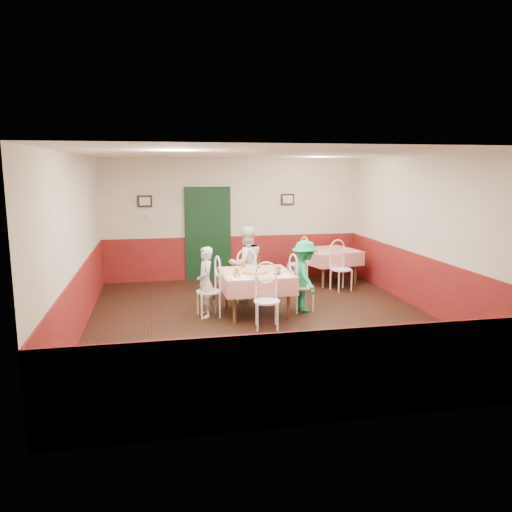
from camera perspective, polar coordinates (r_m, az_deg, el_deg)
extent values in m
plane|color=black|center=(8.59, 1.08, -7.45)|extent=(7.00, 7.00, 0.00)
plane|color=white|center=(8.19, 1.14, 11.57)|extent=(7.00, 7.00, 0.00)
cube|color=beige|center=(11.69, -2.63, 4.22)|extent=(6.00, 0.10, 2.80)
cube|color=beige|center=(4.98, 9.92, -3.81)|extent=(6.00, 0.10, 2.80)
cube|color=beige|center=(8.17, -19.90, 1.13)|extent=(0.10, 7.00, 2.80)
cube|color=beige|center=(9.39, 19.30, 2.25)|extent=(0.10, 7.00, 2.80)
cube|color=maroon|center=(11.80, -2.58, -0.14)|extent=(6.00, 0.03, 1.00)
cube|color=maroon|center=(5.27, 9.55, -13.32)|extent=(6.00, 0.03, 1.00)
cube|color=maroon|center=(8.35, -19.43, -4.98)|extent=(0.03, 7.00, 1.00)
cube|color=maroon|center=(9.54, 18.91, -3.12)|extent=(0.03, 7.00, 1.00)
cube|color=black|center=(11.61, -5.51, 2.40)|extent=(0.96, 0.06, 2.10)
cube|color=black|center=(11.47, -12.59, 6.14)|extent=(0.32, 0.03, 0.26)
cube|color=black|center=(11.87, 3.64, 6.48)|extent=(0.32, 0.03, 0.26)
cube|color=white|center=(11.50, -12.02, 4.42)|extent=(0.10, 0.03, 0.10)
cube|color=red|center=(8.92, 0.00, -4.27)|extent=(1.23, 1.23, 0.77)
cube|color=red|center=(11.47, 8.37, -1.17)|extent=(1.34, 1.34, 0.77)
cylinder|color=#B74723|center=(8.78, -0.07, -1.83)|extent=(0.42, 0.42, 0.03)
cylinder|color=white|center=(8.76, -2.79, -1.92)|extent=(0.25, 0.25, 0.01)
cylinder|color=white|center=(8.94, 2.75, -1.68)|extent=(0.25, 0.25, 0.01)
cylinder|color=white|center=(9.23, -0.67, -1.29)|extent=(0.25, 0.25, 0.01)
cylinder|color=#BF7219|center=(8.52, -2.20, -1.87)|extent=(0.07, 0.07, 0.13)
cylinder|color=#BF7219|center=(8.67, 2.62, -1.63)|extent=(0.08, 0.08, 0.14)
cylinder|color=#BF7219|center=(9.18, -1.46, -0.99)|extent=(0.07, 0.07, 0.13)
cylinder|color=#381C0A|center=(9.21, 0.28, -0.61)|extent=(0.07, 0.07, 0.24)
cylinder|color=silver|center=(8.35, -2.29, -2.25)|extent=(0.04, 0.04, 0.09)
cylinder|color=silver|center=(8.29, -1.94, -2.34)|extent=(0.04, 0.04, 0.09)
cylinder|color=#B23319|center=(8.42, -2.47, -2.14)|extent=(0.04, 0.04, 0.09)
cube|color=white|center=(8.38, -1.91, -2.51)|extent=(0.36, 0.44, 0.00)
cube|color=white|center=(8.57, 2.90, -2.23)|extent=(0.37, 0.45, 0.00)
cube|color=black|center=(8.61, 2.37, -2.11)|extent=(0.11, 0.09, 0.02)
imported|color=gray|center=(8.73, -5.80, -2.99)|extent=(0.34, 0.48, 1.24)
imported|color=gray|center=(9.71, -1.10, -0.92)|extent=(0.81, 0.69, 1.47)
imported|color=gray|center=(9.08, 5.57, -2.28)|extent=(0.49, 0.85, 1.30)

